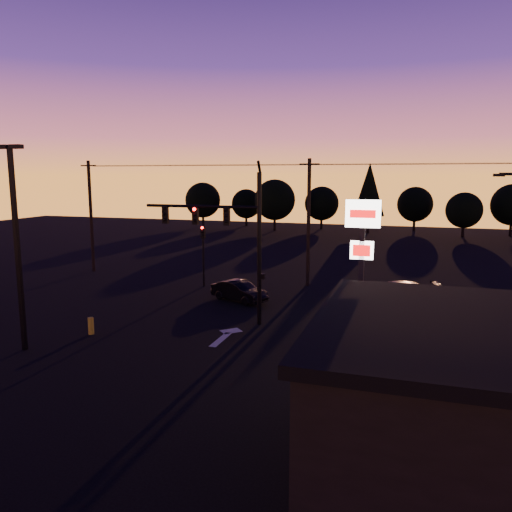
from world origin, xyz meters
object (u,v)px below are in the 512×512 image
Objects in this scene: traffic_signal_mast at (230,231)px; parking_lot_light at (16,235)px; suv_parked at (471,393)px; pylon_sign at (362,243)px; car_mid at (239,291)px; bollard at (91,326)px; secondary_signal at (203,247)px; car_right at (395,294)px.

parking_lot_light is at bearing -136.63° from traffic_signal_mast.
traffic_signal_mast is 14.15m from suv_parked.
car_mid is (-8.19, 6.86, -4.28)m from pylon_sign.
pylon_sign is (7.10, -2.49, -0.02)m from traffic_signal_mast.
pylon_sign is 13.84m from bollard.
car_mid is (4.79, 8.55, 0.21)m from bollard.
traffic_signal_mast is 1.84× the size of suv_parked.
traffic_signal_mast reaches higher than car_mid.
suv_parked is at bearing -32.87° from traffic_signal_mast.
secondary_signal is 0.48× the size of parking_lot_light.
bollard is (-5.89, -4.18, -4.51)m from traffic_signal_mast.
secondary_signal is at bearing 142.14° from suv_parked.
pylon_sign is 11.51m from car_mid.
pylon_sign is 8.00× the size of bollard.
traffic_signal_mast is 6.22m from car_mid.
pylon_sign is at bearing 135.75° from suv_parked.
traffic_signal_mast is 10.98m from car_right.
car_right is at bearing 39.30° from parking_lot_light.
suv_parked is at bearing -0.08° from car_right.
traffic_signal_mast is 8.52m from bollard.
bollard is 0.22× the size of car_mid.
traffic_signal_mast reaches higher than suv_parked.
secondary_signal is 5.41m from car_mid.
secondary_signal is 15.75m from pylon_sign.
pylon_sign reaches higher than suv_parked.
parking_lot_light is 10.76× the size of bollard.
car_mid is at bearing 60.95° from parking_lot_light.
car_mid reaches higher than bollard.
pylon_sign is at bearing -19.36° from traffic_signal_mast.
secondary_signal is 0.83× the size of car_right.
pylon_sign is 1.76× the size of car_mid.
traffic_signal_mast reaches higher than secondary_signal.
suv_parked is (3.02, -13.17, -0.11)m from car_right.
bollard is at bearing -172.59° from pylon_sign.
traffic_signal_mast is 10.10× the size of bollard.
secondary_signal is 11.97m from bollard.
bollard is at bearing -94.82° from secondary_signal.
pylon_sign is at bearing -106.16° from car_mid.
car_right reaches higher than car_mid.
parking_lot_light is 5.80m from bollard.
suv_parked reaches higher than car_mid.
parking_lot_light reaches higher than car_right.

